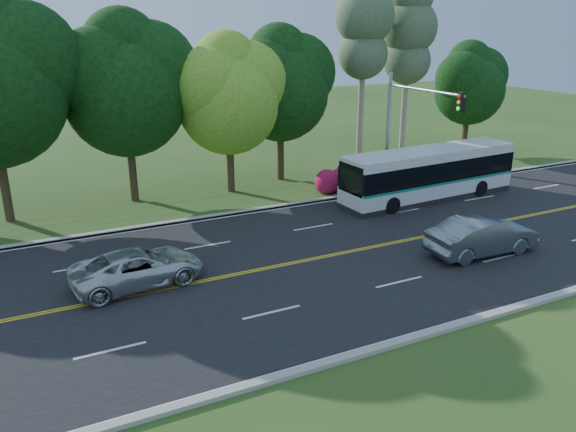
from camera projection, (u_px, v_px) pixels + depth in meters
name	position (u px, v px, depth m)	size (l,w,h in m)	color
ground	(361.00, 250.00, 25.16)	(120.00, 120.00, 0.00)	#26501A
road	(361.00, 249.00, 25.15)	(60.00, 14.00, 0.02)	black
curb_north	(290.00, 204.00, 31.20)	(60.00, 0.30, 0.15)	#A5A295
curb_south	(477.00, 320.00, 19.07)	(60.00, 0.30, 0.15)	#A5A295
grass_verge	(276.00, 196.00, 32.77)	(60.00, 4.00, 0.10)	#26501A
lane_markings	(359.00, 250.00, 25.11)	(57.60, 13.82, 0.00)	gold
tree_row	(167.00, 78.00, 31.10)	(44.70, 9.10, 13.84)	#302415
bougainvillea_hedge	(386.00, 175.00, 34.84)	(9.50, 2.25, 1.50)	maroon
traffic_signal	(409.00, 118.00, 30.94)	(0.42, 6.10, 7.00)	#93959B
transit_bus	(429.00, 175.00, 31.98)	(11.15, 3.04, 2.89)	silver
sedan	(482.00, 236.00, 24.43)	(1.76, 5.04, 1.66)	slate
suv	(138.00, 268.00, 21.55)	(2.32, 5.03, 1.40)	silver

